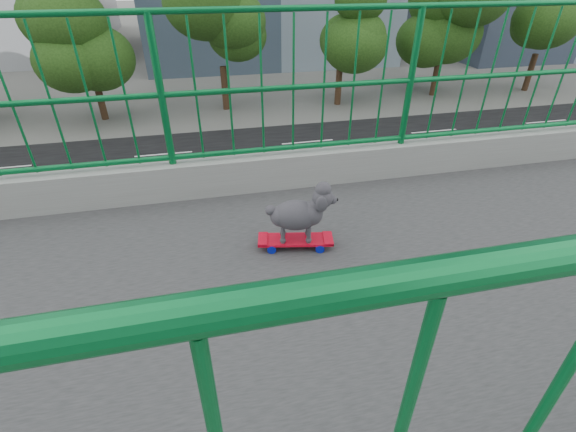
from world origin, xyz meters
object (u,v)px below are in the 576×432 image
at_px(poodle, 300,213).
at_px(car_0, 536,266).
at_px(skateboard, 295,241).
at_px(car_2, 494,168).

xyz_separation_m(poodle, car_0, (-5.52, 9.08, -6.59)).
bearing_deg(poodle, skateboard, -90.00).
bearing_deg(skateboard, car_2, 145.35).
height_order(skateboard, car_2, skateboard).
xyz_separation_m(skateboard, poodle, (0.00, 0.02, 0.23)).
bearing_deg(poodle, car_2, 145.42).
distance_m(skateboard, car_2, 18.26).
bearing_deg(car_0, car_2, 153.48).
height_order(poodle, car_2, poodle).
bearing_deg(car_0, skateboard, -58.78).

